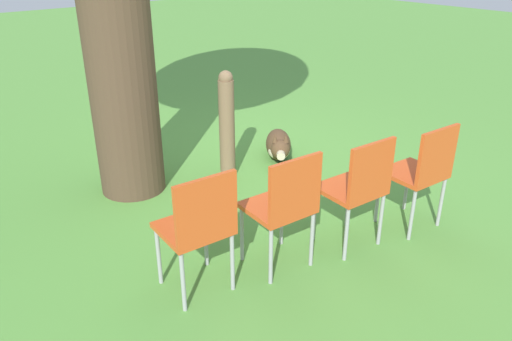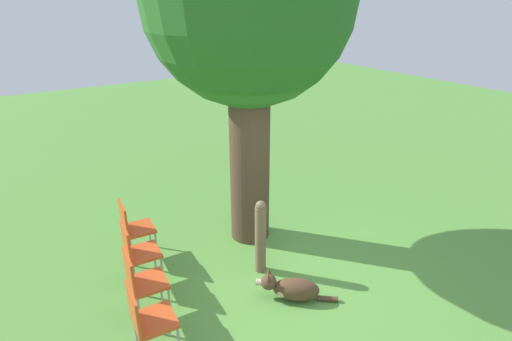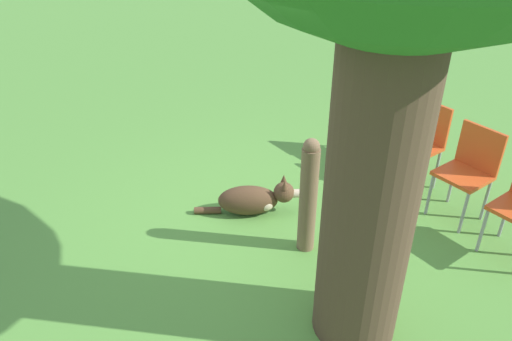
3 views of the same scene
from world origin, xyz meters
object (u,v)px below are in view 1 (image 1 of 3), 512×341
object	(u,v)px
red_chair_3	(199,224)
red_chair_0	(423,169)
red_chair_2	(284,203)
red_chair_1	(358,185)
fence_post	(227,125)
dog	(279,146)

from	to	relation	value
red_chair_3	red_chair_0	bearing A→B (deg)	-98.98
red_chair_2	red_chair_3	size ratio (longest dim) A/B	1.00
red_chair_0	red_chair_1	distance (m)	0.64
fence_post	red_chair_1	xyz separation A→B (m)	(-1.68, 0.00, -0.01)
fence_post	red_chair_0	world-z (taller)	fence_post
dog	red_chair_1	size ratio (longest dim) A/B	0.94
fence_post	red_chair_2	distance (m)	1.66
dog	red_chair_3	world-z (taller)	red_chair_3
fence_post	red_chair_3	distance (m)	1.88
red_chair_2	fence_post	bearing A→B (deg)	-18.37
red_chair_0	dog	bearing A→B (deg)	1.32
fence_post	dog	bearing A→B (deg)	-89.42
fence_post	red_chair_2	xyz separation A→B (m)	(-1.54, 0.63, -0.01)
fence_post	red_chair_1	world-z (taller)	fence_post
red_chair_2	red_chair_1	bearing A→B (deg)	-98.98
red_chair_3	red_chair_2	bearing A→B (deg)	-98.98
red_chair_3	dog	bearing A→B (deg)	-50.59
red_chair_1	red_chair_0	bearing A→B (deg)	-98.98
fence_post	red_chair_3	xyz separation A→B (m)	(-1.39, 1.26, -0.01)
dog	red_chair_1	xyz separation A→B (m)	(-1.69, 0.71, 0.39)
red_chair_0	red_chair_2	xyz separation A→B (m)	(0.29, 1.25, 0.00)
dog	fence_post	world-z (taller)	fence_post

